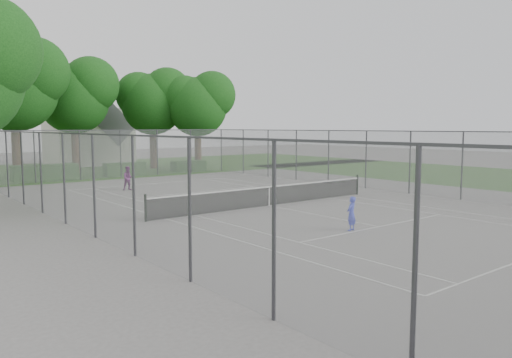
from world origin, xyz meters
TOP-DOWN VIEW (x-y plane):
  - ground at (0.00, 0.00)m, footprint 120.00×120.00m
  - grass_far at (0.00, 26.00)m, footprint 60.00×20.00m
  - grass_right at (22.00, 0.00)m, footprint 16.00×40.00m
  - court_markings at (0.00, 0.00)m, footprint 11.03×23.83m
  - tennis_net at (0.00, 0.00)m, footprint 12.87×0.10m
  - perimeter_fence at (0.00, 0.00)m, footprint 18.08×34.08m
  - tree_far_left at (-6.04, 21.10)m, footprint 7.05×6.43m
  - tree_far_midleft at (-1.01, 23.42)m, footprint 6.56×5.99m
  - tree_far_midright at (5.80, 22.96)m, footprint 6.26×5.71m
  - tree_far_right at (8.64, 19.95)m, footprint 6.00×5.47m
  - hedge_left at (-4.91, 18.69)m, footprint 4.34×1.30m
  - hedge_mid at (0.86, 18.29)m, footprint 3.14×0.90m
  - hedge_right at (6.69, 18.55)m, footprint 2.91×1.07m
  - house at (2.71, 30.76)m, footprint 7.36×5.71m
  - girl_player at (-1.33, -6.19)m, footprint 0.52×0.41m
  - woman_player at (-2.73, 9.66)m, footprint 0.77×0.65m

SIDE VIEW (x-z plane):
  - ground at x=0.00m, z-range 0.00..0.00m
  - grass_far at x=0.00m, z-range 0.00..0.00m
  - grass_right at x=22.00m, z-range 0.00..0.00m
  - court_markings at x=0.00m, z-range 0.00..0.01m
  - hedge_right at x=6.69m, z-range 0.00..0.87m
  - hedge_mid at x=0.86m, z-range 0.00..0.99m
  - tennis_net at x=0.00m, z-range -0.04..1.06m
  - hedge_left at x=-4.91m, z-range 0.00..1.08m
  - girl_player at x=-1.33m, z-range 0.00..1.25m
  - woman_player at x=-2.73m, z-range 0.00..1.42m
  - perimeter_fence at x=0.00m, z-range 0.05..3.57m
  - house at x=2.71m, z-range -0.89..8.27m
  - tree_far_right at x=8.64m, z-range 1.61..10.23m
  - tree_far_midright at x=5.80m, z-range 1.68..10.67m
  - tree_far_midleft at x=-1.01m, z-range 1.76..11.19m
  - tree_far_left at x=-6.04m, z-range 1.89..12.02m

